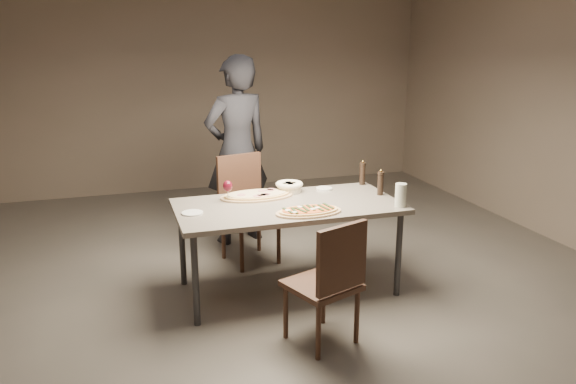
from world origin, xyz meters
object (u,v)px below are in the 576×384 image
object	(u,v)px
dining_table	(288,211)
ham_pizza	(257,195)
carafe	(401,195)
bread_basket	(289,186)
diner	(237,151)
pepper_mill_left	(362,173)
chair_far	(245,202)
zucchini_pizza	(308,211)
chair_near	(330,277)

from	to	relation	value
dining_table	ham_pizza	world-z (taller)	ham_pizza
ham_pizza	carafe	size ratio (longest dim) A/B	3.35
dining_table	carafe	world-z (taller)	carafe
bread_basket	diner	size ratio (longest dim) A/B	0.13
dining_table	bread_basket	world-z (taller)	bread_basket
pepper_mill_left	chair_far	xyz separation A→B (m)	(-1.00, 0.41, -0.30)
zucchini_pizza	pepper_mill_left	distance (m)	1.01
dining_table	carafe	bearing A→B (deg)	-21.86
chair_far	diner	bearing A→B (deg)	-108.58
dining_table	chair_far	xyz separation A→B (m)	(-0.17, 0.79, -0.14)
bread_basket	pepper_mill_left	size ratio (longest dim) A/B	1.06
carafe	diner	size ratio (longest dim) A/B	0.10
dining_table	chair_far	size ratio (longest dim) A/B	1.82
carafe	zucchini_pizza	bearing A→B (deg)	175.97
carafe	chair_near	size ratio (longest dim) A/B	0.21
diner	chair_near	bearing A→B (deg)	78.71
ham_pizza	chair_near	distance (m)	1.24
bread_basket	diner	distance (m)	0.98
dining_table	diner	world-z (taller)	diner
dining_table	ham_pizza	bearing A→B (deg)	124.93
zucchini_pizza	chair_near	world-z (taller)	chair_near
diner	dining_table	bearing A→B (deg)	81.09
ham_pizza	pepper_mill_left	bearing A→B (deg)	26.09
carafe	chair_far	bearing A→B (deg)	131.68
pepper_mill_left	chair_near	xyz separation A→B (m)	(-0.83, -1.31, -0.35)
dining_table	bread_basket	size ratio (longest dim) A/B	7.61
ham_pizza	chair_near	world-z (taller)	chair_near
carafe	chair_near	xyz separation A→B (m)	(-0.83, -0.59, -0.34)
ham_pizza	carafe	world-z (taller)	carafe
ham_pizza	bread_basket	xyz separation A→B (m)	(0.31, 0.08, 0.03)
zucchini_pizza	chair_near	xyz separation A→B (m)	(-0.08, -0.65, -0.26)
pepper_mill_left	chair_far	distance (m)	1.12
pepper_mill_left	zucchini_pizza	bearing A→B (deg)	-138.83
zucchini_pizza	carafe	xyz separation A→B (m)	(0.75, -0.05, 0.08)
chair_near	diner	distance (m)	2.26
ham_pizza	chair_far	bearing A→B (deg)	107.73
pepper_mill_left	chair_far	world-z (taller)	chair_far
zucchini_pizza	chair_far	distance (m)	1.12
carafe	diner	world-z (taller)	diner
ham_pizza	diner	world-z (taller)	diner
carafe	chair_near	bearing A→B (deg)	-144.39
diner	chair_far	bearing A→B (deg)	70.72
ham_pizza	chair_far	distance (m)	0.56
dining_table	pepper_mill_left	xyz separation A→B (m)	(0.83, 0.38, 0.16)
pepper_mill_left	carafe	distance (m)	0.71
zucchini_pizza	bread_basket	distance (m)	0.63
chair_far	diner	xyz separation A→B (m)	(0.04, 0.50, 0.39)
bread_basket	chair_far	world-z (taller)	chair_far
zucchini_pizza	pepper_mill_left	world-z (taller)	pepper_mill_left
pepper_mill_left	chair_near	distance (m)	1.59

